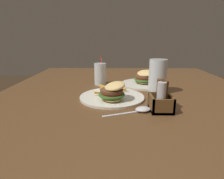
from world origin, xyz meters
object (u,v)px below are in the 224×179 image
Objects in this scene: meal_plate_near at (112,94)px; condiment_caddy at (161,99)px; juice_glass at (100,75)px; beer_glass at (158,77)px; spoon at (141,109)px; meal_plate_far at (144,81)px.

condiment_caddy is (0.13, 0.19, 0.02)m from meal_plate_near.
meal_plate_near is 1.80× the size of juice_glass.
beer_glass reaches higher than spoon.
beer_glass is 0.63× the size of meal_plate_far.
juice_glass is 0.87× the size of spoon.
meal_plate_near is 0.23m from condiment_caddy.
spoon is at bearing -80.63° from condiment_caddy.
meal_plate_near is 0.29m from juice_glass.
meal_plate_near is 0.32m from meal_plate_far.
spoon is (0.14, 0.11, -0.02)m from meal_plate_near.
condiment_caddy is (0.39, 0.00, 0.02)m from meal_plate_far.
condiment_caddy is at bearing 0.69° from meal_plate_far.
meal_plate_far is at bearing 59.59° from spoon.
meal_plate_far is (0.01, 0.25, -0.03)m from juice_glass.
spoon is 0.41m from meal_plate_far.
meal_plate_near is at bearing 107.83° from spoon.
beer_glass is at bearing 171.39° from condiment_caddy.
juice_glass reaches higher than condiment_caddy.
beer_glass is 0.24m from condiment_caddy.
meal_plate_far is at bearing 88.37° from juice_glass.
meal_plate_near reaches higher than spoon.
beer_glass reaches higher than meal_plate_far.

